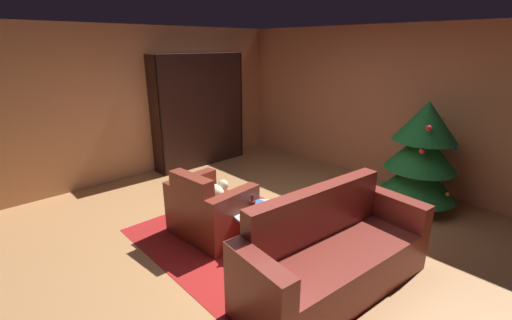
% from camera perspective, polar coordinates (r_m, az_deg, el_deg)
% --- Properties ---
extents(ground_plane, '(7.21, 7.21, 0.00)m').
position_cam_1_polar(ground_plane, '(4.30, 0.93, -12.48)').
color(ground_plane, '#B57F4E').
extents(wall_back, '(6.13, 0.06, 2.52)m').
position_cam_1_polar(wall_back, '(6.09, 20.85, 8.30)').
color(wall_back, tan).
rests_on(wall_back, ground).
extents(wall_left, '(0.06, 5.74, 2.52)m').
position_cam_1_polar(wall_left, '(6.31, -18.71, 8.85)').
color(wall_left, tan).
rests_on(wall_left, ground).
extents(area_rug, '(2.83, 1.99, 0.01)m').
position_cam_1_polar(area_rug, '(4.12, -0.22, -13.95)').
color(area_rug, maroon).
rests_on(area_rug, ground).
extents(bookshelf_unit, '(0.38, 1.80, 2.06)m').
position_cam_1_polar(bookshelf_unit, '(6.69, -8.40, 7.74)').
color(bookshelf_unit, black).
rests_on(bookshelf_unit, ground).
extents(armchair_red, '(0.97, 0.80, 0.84)m').
position_cam_1_polar(armchair_red, '(4.25, -7.55, -8.29)').
color(armchair_red, maroon).
rests_on(armchair_red, ground).
extents(couch_red, '(0.90, 2.05, 0.95)m').
position_cam_1_polar(couch_red, '(3.43, 12.44, -15.40)').
color(couch_red, maroon).
rests_on(couch_red, ground).
extents(coffee_table, '(0.69, 0.69, 0.41)m').
position_cam_1_polar(coffee_table, '(3.99, 1.20, -8.99)').
color(coffee_table, black).
rests_on(coffee_table, ground).
extents(book_stack_on_table, '(0.20, 0.16, 0.10)m').
position_cam_1_polar(book_stack_on_table, '(3.98, 0.84, -7.67)').
color(book_stack_on_table, '#284594').
rests_on(book_stack_on_table, coffee_table).
extents(bottle_on_table, '(0.07, 0.07, 0.27)m').
position_cam_1_polar(bottle_on_table, '(3.79, -0.61, -8.01)').
color(bottle_on_table, '#5C2019').
rests_on(bottle_on_table, coffee_table).
extents(decorated_tree, '(1.05, 1.05, 1.51)m').
position_cam_1_polar(decorated_tree, '(5.25, 25.53, 0.81)').
color(decorated_tree, brown).
rests_on(decorated_tree, ground).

